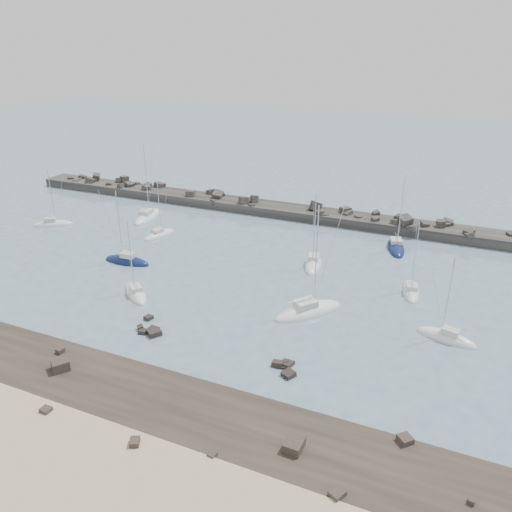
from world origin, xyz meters
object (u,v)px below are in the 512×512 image
(sailboat_0, at_px, (53,224))
(sailboat_6, at_px, (308,312))
(sailboat_7, at_px, (396,248))
(sailboat_9, at_px, (411,292))
(sailboat_1, at_px, (148,217))
(sailboat_2, at_px, (127,262))
(sailboat_8, at_px, (446,338))
(sailboat_4, at_px, (136,294))
(sailboat_5, at_px, (313,264))
(sailboat_3, at_px, (159,235))

(sailboat_0, height_order, sailboat_6, sailboat_6)
(sailboat_7, bearing_deg, sailboat_9, -73.50)
(sailboat_1, distance_m, sailboat_2, 21.86)
(sailboat_0, bearing_deg, sailboat_8, -9.18)
(sailboat_4, distance_m, sailboat_5, 27.72)
(sailboat_6, bearing_deg, sailboat_1, 150.63)
(sailboat_2, relative_size, sailboat_7, 0.94)
(sailboat_9, bearing_deg, sailboat_7, 106.50)
(sailboat_2, relative_size, sailboat_8, 1.13)
(sailboat_5, bearing_deg, sailboat_3, 177.88)
(sailboat_1, height_order, sailboat_8, sailboat_1)
(sailboat_0, bearing_deg, sailboat_3, 8.72)
(sailboat_4, height_order, sailboat_8, sailboat_4)
(sailboat_3, xyz_separation_m, sailboat_6, (33.54, -15.69, 0.02))
(sailboat_6, bearing_deg, sailboat_7, 75.48)
(sailboat_6, distance_m, sailboat_8, 17.06)
(sailboat_2, height_order, sailboat_7, sailboat_7)
(sailboat_7, bearing_deg, sailboat_2, -149.07)
(sailboat_1, bearing_deg, sailboat_2, -63.68)
(sailboat_2, bearing_deg, sailboat_0, 160.01)
(sailboat_1, bearing_deg, sailboat_4, -57.96)
(sailboat_1, distance_m, sailboat_9, 54.13)
(sailboat_7, xyz_separation_m, sailboat_8, (10.13, -26.11, 0.01))
(sailboat_1, xyz_separation_m, sailboat_8, (58.34, -22.63, 0.00))
(sailboat_2, bearing_deg, sailboat_7, 30.93)
(sailboat_0, distance_m, sailboat_2, 25.39)
(sailboat_2, distance_m, sailboat_9, 43.76)
(sailboat_2, distance_m, sailboat_8, 48.74)
(sailboat_5, distance_m, sailboat_8, 25.23)
(sailboat_5, distance_m, sailboat_7, 16.29)
(sailboat_5, distance_m, sailboat_6, 15.11)
(sailboat_0, xyz_separation_m, sailboat_2, (23.86, -8.68, 0.02))
(sailboat_7, xyz_separation_m, sailboat_9, (4.58, -15.47, -0.01))
(sailboat_2, xyz_separation_m, sailboat_4, (7.87, -8.48, -0.02))
(sailboat_0, distance_m, sailboat_6, 56.80)
(sailboat_6, xyz_separation_m, sailboat_7, (6.92, 26.72, -0.02))
(sailboat_4, xyz_separation_m, sailboat_9, (35.22, 16.09, -0.01))
(sailboat_3, height_order, sailboat_8, sailboat_8)
(sailboat_0, height_order, sailboat_8, sailboat_0)
(sailboat_0, xyz_separation_m, sailboat_1, (14.16, 10.91, 0.01))
(sailboat_1, distance_m, sailboat_3, 10.82)
(sailboat_5, xyz_separation_m, sailboat_9, (15.45, -3.33, -0.01))
(sailboat_4, bearing_deg, sailboat_8, 7.60)
(sailboat_5, bearing_deg, sailboat_6, -74.87)
(sailboat_1, height_order, sailboat_3, sailboat_1)
(sailboat_0, height_order, sailboat_9, sailboat_0)
(sailboat_6, relative_size, sailboat_7, 1.15)
(sailboat_3, relative_size, sailboat_9, 0.99)
(sailboat_0, distance_m, sailboat_1, 17.88)
(sailboat_7, height_order, sailboat_8, sailboat_7)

